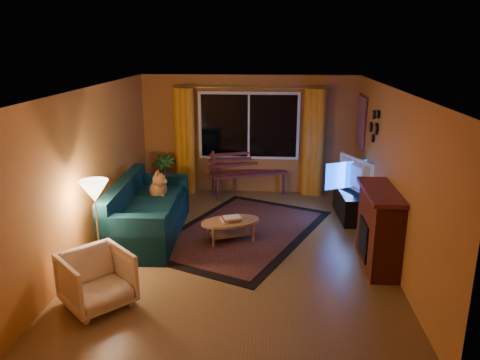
# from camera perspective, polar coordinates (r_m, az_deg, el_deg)

# --- Properties ---
(floor) EXTENTS (4.50, 6.00, 0.02)m
(floor) POSITION_cam_1_polar(r_m,az_deg,el_deg) (7.46, -0.16, -8.49)
(floor) COLOR brown
(floor) RESTS_ON ground
(ceiling) EXTENTS (4.50, 6.00, 0.02)m
(ceiling) POSITION_cam_1_polar(r_m,az_deg,el_deg) (6.79, -0.18, 11.16)
(ceiling) COLOR white
(ceiling) RESTS_ON ground
(wall_back) EXTENTS (4.50, 0.02, 2.50)m
(wall_back) POSITION_cam_1_polar(r_m,az_deg,el_deg) (9.95, 1.08, 5.52)
(wall_back) COLOR #B8702F
(wall_back) RESTS_ON ground
(wall_left) EXTENTS (0.02, 6.00, 2.50)m
(wall_left) POSITION_cam_1_polar(r_m,az_deg,el_deg) (7.53, -17.60, 1.15)
(wall_left) COLOR #B8702F
(wall_left) RESTS_ON ground
(wall_right) EXTENTS (0.02, 6.00, 2.50)m
(wall_right) POSITION_cam_1_polar(r_m,az_deg,el_deg) (7.23, 18.00, 0.50)
(wall_right) COLOR #B8702F
(wall_right) RESTS_ON ground
(window) EXTENTS (2.00, 0.02, 1.30)m
(window) POSITION_cam_1_polar(r_m,az_deg,el_deg) (9.85, 1.07, 6.60)
(window) COLOR black
(window) RESTS_ON wall_back
(curtain_rod) EXTENTS (3.20, 0.03, 0.03)m
(curtain_rod) POSITION_cam_1_polar(r_m,az_deg,el_deg) (9.70, 1.08, 11.21)
(curtain_rod) COLOR #BF8C3F
(curtain_rod) RESTS_ON wall_back
(curtain_left) EXTENTS (0.36, 0.36, 2.24)m
(curtain_left) POSITION_cam_1_polar(r_m,az_deg,el_deg) (10.01, -6.73, 4.72)
(curtain_left) COLOR orange
(curtain_left) RESTS_ON ground
(curtain_right) EXTENTS (0.36, 0.36, 2.24)m
(curtain_right) POSITION_cam_1_polar(r_m,az_deg,el_deg) (9.87, 8.91, 4.47)
(curtain_right) COLOR orange
(curtain_right) RESTS_ON ground
(bench) EXTENTS (1.68, 1.02, 0.48)m
(bench) POSITION_cam_1_polar(r_m,az_deg,el_deg) (9.94, 1.07, -0.48)
(bench) COLOR #521D21
(bench) RESTS_ON ground
(potted_plant) EXTENTS (0.60, 0.60, 0.88)m
(potted_plant) POSITION_cam_1_polar(r_m,az_deg,el_deg) (9.96, -9.30, 0.53)
(potted_plant) COLOR #235B1E
(potted_plant) RESTS_ON ground
(sofa) EXTENTS (1.09, 2.38, 0.95)m
(sofa) POSITION_cam_1_polar(r_m,az_deg,el_deg) (7.94, -11.11, -3.46)
(sofa) COLOR black
(sofa) RESTS_ON ground
(dog) EXTENTS (0.40, 0.49, 0.47)m
(dog) POSITION_cam_1_polar(r_m,az_deg,el_deg) (8.34, -9.95, -0.76)
(dog) COLOR #A16531
(dog) RESTS_ON sofa
(armchair) EXTENTS (1.03, 1.03, 0.77)m
(armchair) POSITION_cam_1_polar(r_m,az_deg,el_deg) (6.08, -17.09, -11.25)
(armchair) COLOR beige
(armchair) RESTS_ON ground
(floor_lamp) EXTENTS (0.24, 0.24, 1.31)m
(floor_lamp) POSITION_cam_1_polar(r_m,az_deg,el_deg) (6.86, -16.98, -5.51)
(floor_lamp) COLOR #BF8C3F
(floor_lamp) RESTS_ON ground
(rug) EXTENTS (3.28, 3.89, 0.02)m
(rug) POSITION_cam_1_polar(r_m,az_deg,el_deg) (8.07, 0.25, -6.33)
(rug) COLOR #6F2A00
(rug) RESTS_ON ground
(coffee_table) EXTENTS (1.26, 1.26, 0.35)m
(coffee_table) POSITION_cam_1_polar(r_m,az_deg,el_deg) (7.69, -1.17, -6.18)
(coffee_table) COLOR #B07748
(coffee_table) RESTS_ON ground
(tv_console) EXTENTS (0.46, 1.23, 0.51)m
(tv_console) POSITION_cam_1_polar(r_m,az_deg,el_deg) (8.92, 13.20, -2.85)
(tv_console) COLOR black
(tv_console) RESTS_ON ground
(television) EXTENTS (0.58, 1.02, 0.61)m
(television) POSITION_cam_1_polar(r_m,az_deg,el_deg) (8.76, 13.43, 0.60)
(television) COLOR black
(television) RESTS_ON tv_console
(fireplace) EXTENTS (0.40, 1.20, 1.10)m
(fireplace) POSITION_cam_1_polar(r_m,az_deg,el_deg) (7.03, 16.59, -5.86)
(fireplace) COLOR maroon
(fireplace) RESTS_ON ground
(mirror_cluster) EXTENTS (0.06, 0.60, 0.56)m
(mirror_cluster) POSITION_cam_1_polar(r_m,az_deg,el_deg) (8.34, 15.93, 6.60)
(mirror_cluster) COLOR black
(mirror_cluster) RESTS_ON wall_right
(painting) EXTENTS (0.04, 0.76, 0.96)m
(painting) POSITION_cam_1_polar(r_m,az_deg,el_deg) (9.48, 14.55, 6.91)
(painting) COLOR #E4501B
(painting) RESTS_ON wall_right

